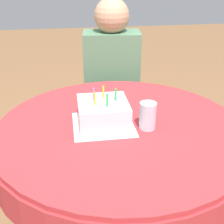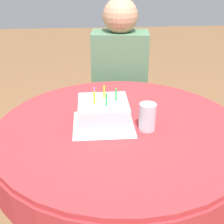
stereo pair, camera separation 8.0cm
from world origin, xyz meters
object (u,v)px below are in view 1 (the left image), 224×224
object	(u,v)px
person	(112,76)
birthday_cake	(103,113)
drinking_glass	(148,116)
chair	(111,104)

from	to	relation	value
person	birthday_cake	distance (m)	0.74
person	birthday_cake	size ratio (longest dim) A/B	5.81
birthday_cake	drinking_glass	xyz separation A→B (m)	(0.18, -0.06, 0.00)
chair	birthday_cake	distance (m)	0.88
person	birthday_cake	xyz separation A→B (m)	(-0.14, -0.72, 0.10)
person	birthday_cake	bearing A→B (deg)	-94.67
chair	birthday_cake	size ratio (longest dim) A/B	4.40
chair	drinking_glass	distance (m)	0.92
person	drinking_glass	bearing A→B (deg)	-80.76
birthday_cake	person	bearing A→B (deg)	78.70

